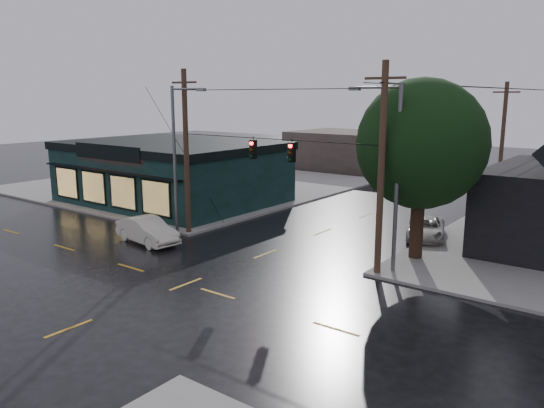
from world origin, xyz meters
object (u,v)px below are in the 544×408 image
Objects in this scene: utility_pole_nw at (189,234)px; utility_pole_ne at (377,275)px; corner_tree at (421,144)px; suv_silver at (426,229)px; sedan_cream at (147,230)px.

utility_pole_nw is 1.00× the size of utility_pole_ne.
utility_pole_nw is 13.00m from utility_pole_ne.
corner_tree is 15.24m from utility_pole_nw.
corner_tree reaches higher than suv_silver.
sedan_cream is 1.00× the size of suv_silver.
utility_pole_nw and utility_pole_ne have the same top height.
utility_pole_nw is at bearing -166.79° from suv_silver.
suv_silver is at bearing 32.45° from utility_pole_nw.
corner_tree is 0.92× the size of utility_pole_nw.
sedan_cream is at bearing -155.21° from corner_tree.
utility_pole_ne is at bearing -98.13° from corner_tree.
corner_tree is at bearing 81.87° from utility_pole_ne.
corner_tree is 7.08m from utility_pole_ne.
utility_pole_nw is 2.18× the size of sedan_cream.
utility_pole_ne is 2.18× the size of sedan_cream.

